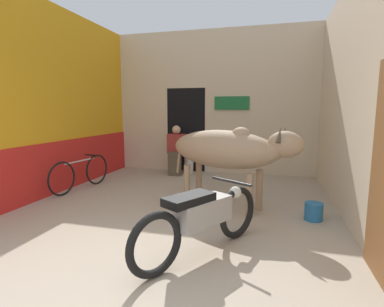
{
  "coord_description": "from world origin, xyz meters",
  "views": [
    {
      "loc": [
        1.48,
        -1.97,
        1.61
      ],
      "look_at": [
        0.28,
        2.51,
        0.93
      ],
      "focal_mm": 28.0,
      "sensor_mm": 36.0,
      "label": 1
    }
  ],
  "objects_px": {
    "bicycle": "(81,173)",
    "bucket": "(314,211)",
    "motorcycle_near": "(202,217)",
    "plastic_stool": "(189,163)",
    "shopkeeper_seated": "(176,149)",
    "cow": "(228,150)"
  },
  "relations": [
    {
      "from": "cow",
      "to": "plastic_stool",
      "type": "relative_size",
      "value": 4.74
    },
    {
      "from": "bicycle",
      "to": "shopkeeper_seated",
      "type": "distance_m",
      "value": 2.35
    },
    {
      "from": "cow",
      "to": "motorcycle_near",
      "type": "height_order",
      "value": "cow"
    },
    {
      "from": "cow",
      "to": "shopkeeper_seated",
      "type": "bearing_deg",
      "value": 126.15
    },
    {
      "from": "bicycle",
      "to": "bucket",
      "type": "xyz_separation_m",
      "value": [
        4.35,
        -0.6,
        -0.21
      ]
    },
    {
      "from": "shopkeeper_seated",
      "to": "bucket",
      "type": "xyz_separation_m",
      "value": [
        2.92,
        -2.44,
        -0.52
      ]
    },
    {
      "from": "motorcycle_near",
      "to": "plastic_stool",
      "type": "height_order",
      "value": "motorcycle_near"
    },
    {
      "from": "bicycle",
      "to": "shopkeeper_seated",
      "type": "bearing_deg",
      "value": 52.13
    },
    {
      "from": "plastic_stool",
      "to": "motorcycle_near",
      "type": "bearing_deg",
      "value": -72.45
    },
    {
      "from": "cow",
      "to": "bucket",
      "type": "xyz_separation_m",
      "value": [
        1.32,
        -0.24,
        -0.84
      ]
    },
    {
      "from": "cow",
      "to": "shopkeeper_seated",
      "type": "xyz_separation_m",
      "value": [
        -1.61,
        2.2,
        -0.32
      ]
    },
    {
      "from": "motorcycle_near",
      "to": "bucket",
      "type": "distance_m",
      "value": 2.01
    },
    {
      "from": "bicycle",
      "to": "plastic_stool",
      "type": "distance_m",
      "value": 2.68
    },
    {
      "from": "cow",
      "to": "bucket",
      "type": "distance_m",
      "value": 1.58
    },
    {
      "from": "motorcycle_near",
      "to": "shopkeeper_seated",
      "type": "distance_m",
      "value": 4.21
    },
    {
      "from": "plastic_stool",
      "to": "bucket",
      "type": "bearing_deg",
      "value": -45.25
    },
    {
      "from": "cow",
      "to": "bicycle",
      "type": "distance_m",
      "value": 3.12
    },
    {
      "from": "shopkeeper_seated",
      "to": "plastic_stool",
      "type": "relative_size",
      "value": 2.56
    },
    {
      "from": "bicycle",
      "to": "bucket",
      "type": "distance_m",
      "value": 4.4
    },
    {
      "from": "bicycle",
      "to": "plastic_stool",
      "type": "relative_size",
      "value": 3.36
    },
    {
      "from": "bicycle",
      "to": "shopkeeper_seated",
      "type": "height_order",
      "value": "shopkeeper_seated"
    },
    {
      "from": "motorcycle_near",
      "to": "bucket",
      "type": "height_order",
      "value": "motorcycle_near"
    }
  ]
}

